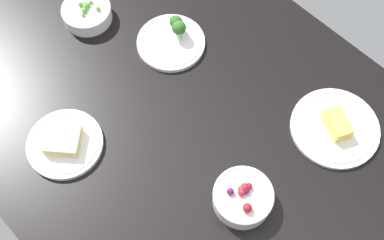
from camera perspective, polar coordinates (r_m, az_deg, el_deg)
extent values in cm
cube|color=black|center=(126.03, 0.00, -0.82)|extent=(136.51, 97.84, 4.00)
cylinder|color=white|center=(114.97, 5.93, -9.04)|extent=(13.87, 13.87, 4.78)
torus|color=white|center=(112.71, 6.05, -8.68)|extent=(14.11, 14.11, 0.80)
sphere|color=#B2232D|center=(112.07, 5.83, -8.08)|extent=(1.86, 1.86, 1.86)
sphere|color=#B2232D|center=(111.91, 5.79, -8.40)|extent=(1.76, 1.76, 1.76)
sphere|color=maroon|center=(112.16, 6.22, -7.84)|extent=(2.12, 2.12, 2.12)
sphere|color=maroon|center=(112.61, 6.66, -7.70)|extent=(1.63, 1.63, 1.63)
sphere|color=#59144C|center=(111.78, 4.49, -8.32)|extent=(1.70, 1.70, 1.70)
sphere|color=maroon|center=(110.73, 6.48, -10.16)|extent=(2.19, 2.19, 2.19)
sphere|color=#59144C|center=(112.17, 6.30, -8.17)|extent=(1.73, 1.73, 1.73)
cylinder|color=white|center=(143.81, -12.13, 12.06)|extent=(13.69, 13.69, 4.02)
torus|color=white|center=(142.29, -12.29, 12.56)|extent=(13.94, 13.94, 0.80)
sphere|color=#599E38|center=(140.54, -12.52, 11.98)|extent=(1.10, 1.10, 1.10)
sphere|color=#599E38|center=(141.78, -12.35, 12.73)|extent=(1.36, 1.36, 1.36)
sphere|color=#599E38|center=(142.90, -11.72, 13.35)|extent=(1.06, 1.06, 1.06)
sphere|color=#599E38|center=(141.11, -12.48, 12.40)|extent=(1.48, 1.48, 1.48)
sphere|color=#599E38|center=(140.79, -10.92, 12.65)|extent=(1.37, 1.37, 1.37)
sphere|color=#599E38|center=(142.52, -12.37, 13.09)|extent=(1.39, 1.39, 1.39)
sphere|color=#599E38|center=(141.85, -12.35, 12.84)|extent=(1.59, 1.59, 1.59)
sphere|color=#599E38|center=(142.35, -12.03, 13.04)|extent=(1.18, 1.18, 1.18)
sphere|color=#599E38|center=(142.77, -12.90, 13.04)|extent=(1.35, 1.35, 1.35)
cylinder|color=white|center=(136.49, -2.47, 9.00)|extent=(18.83, 18.83, 1.27)
torus|color=#B7B7BC|center=(135.98, -2.48, 9.16)|extent=(17.07, 17.07, 0.50)
cylinder|color=#9EBC72|center=(135.96, -1.51, 10.04)|extent=(1.38, 1.38, 2.37)
sphere|color=#2D6023|center=(133.84, -1.54, 10.72)|extent=(3.93, 3.93, 3.93)
cylinder|color=#9EBC72|center=(137.26, -1.88, 10.76)|extent=(1.22, 1.22, 2.41)
sphere|color=#2D6023|center=(135.27, -1.91, 11.41)|extent=(3.49, 3.49, 3.49)
cylinder|color=white|center=(125.10, -14.59, -2.72)|extent=(18.90, 18.90, 1.37)
torus|color=#B7B7BC|center=(124.49, -14.66, -2.59)|extent=(17.13, 17.13, 0.50)
cube|color=beige|center=(123.96, -14.73, -2.48)|extent=(11.26, 11.19, 1.20)
cube|color=#E5B24C|center=(123.08, -14.83, -2.29)|extent=(11.26, 11.19, 0.80)
cube|color=beige|center=(122.20, -14.94, -2.10)|extent=(11.26, 11.19, 1.20)
cylinder|color=white|center=(128.27, 16.33, -0.88)|extent=(22.44, 22.44, 1.10)
torus|color=#B7B7BC|center=(127.79, 16.39, -0.77)|extent=(20.25, 20.25, 0.50)
cube|color=#F2D14C|center=(126.23, 16.60, -0.41)|extent=(9.10, 7.47, 3.62)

